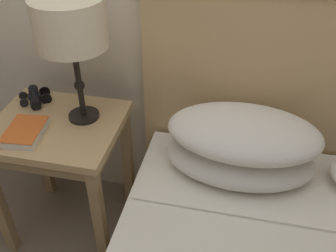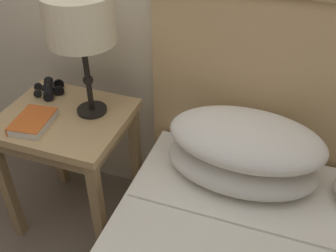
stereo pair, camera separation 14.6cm
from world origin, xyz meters
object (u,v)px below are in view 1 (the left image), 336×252
nightstand (59,141)px  binoculars_pair (35,97)px  table_lamp (70,26)px  book_on_nightstand (24,132)px

nightstand → binoculars_pair: 0.24m
table_lamp → binoculars_pair: 0.47m
nightstand → table_lamp: table_lamp is taller
nightstand → book_on_nightstand: (-0.08, -0.10, 0.12)m
table_lamp → book_on_nightstand: bearing=-136.1°
binoculars_pair → book_on_nightstand: bearing=-71.6°
binoculars_pair → nightstand: bearing=-40.7°
nightstand → book_on_nightstand: 0.17m
table_lamp → binoculars_pair: table_lamp is taller
nightstand → table_lamp: (0.10, 0.07, 0.51)m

